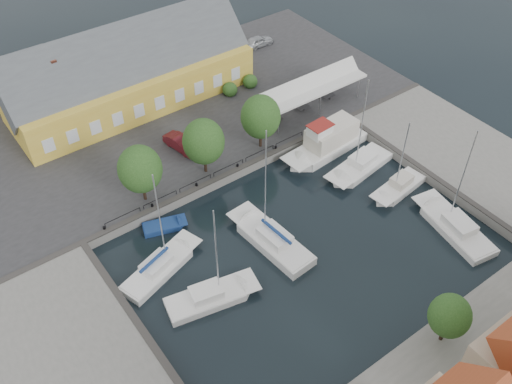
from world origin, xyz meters
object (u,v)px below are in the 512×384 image
(car_red, at_px, (181,143))
(trawler, at_px, (327,143))
(center_sailboat, at_px, (272,241))
(east_boat_b, at_px, (398,188))
(warehouse, at_px, (123,76))
(east_boat_a, at_px, (360,167))
(east_boat_c, at_px, (454,228))
(tent_canopy, at_px, (311,88))
(west_boat_a, at_px, (160,268))
(west_boat_c, at_px, (210,298))
(car_silver, at_px, (259,41))
(launch_nw, at_px, (164,227))

(car_red, distance_m, trawler, 15.81)
(center_sailboat, height_order, east_boat_b, center_sailboat)
(warehouse, xyz_separation_m, east_boat_b, (15.36, -29.42, -4.17))
(east_boat_a, distance_m, east_boat_c, 11.80)
(car_red, distance_m, east_boat_b, 23.16)
(center_sailboat, relative_size, east_boat_b, 1.39)
(tent_canopy, bearing_deg, warehouse, 140.14)
(east_boat_c, height_order, west_boat_a, east_boat_c)
(trawler, bearing_deg, east_boat_c, -83.61)
(east_boat_a, xyz_separation_m, east_boat_c, (1.01, -11.76, -0.00))
(east_boat_a, height_order, west_boat_c, east_boat_a)
(car_red, xyz_separation_m, east_boat_a, (14.04, -12.95, -1.47))
(car_silver, distance_m, east_boat_c, 38.05)
(east_boat_a, distance_m, west_boat_c, 22.52)
(car_red, bearing_deg, east_boat_b, -61.03)
(east_boat_b, relative_size, west_boat_c, 0.86)
(east_boat_c, bearing_deg, east_boat_a, 94.92)
(tent_canopy, height_order, car_silver, tent_canopy)
(warehouse, relative_size, car_red, 6.42)
(east_boat_a, bearing_deg, east_boat_b, -80.12)
(warehouse, height_order, east_boat_a, east_boat_a)
(warehouse, distance_m, east_boat_c, 39.82)
(center_sailboat, distance_m, east_boat_a, 14.27)
(west_boat_c, bearing_deg, car_silver, 47.95)
(car_silver, bearing_deg, center_sailboat, 147.11)
(car_silver, height_order, west_boat_c, west_boat_c)
(car_red, bearing_deg, trawler, -44.03)
(warehouse, height_order, east_boat_b, warehouse)
(car_silver, distance_m, east_boat_b, 31.15)
(car_red, distance_m, west_boat_a, 15.96)
(east_boat_c, bearing_deg, car_red, 121.35)
(trawler, relative_size, west_boat_a, 0.95)
(launch_nw, bearing_deg, west_boat_a, -123.07)
(car_silver, xyz_separation_m, car_red, (-19.88, -13.01, 0.01))
(center_sailboat, relative_size, west_boat_a, 1.16)
(car_silver, height_order, car_red, car_red)
(car_red, distance_m, launch_nw, 10.85)
(tent_canopy, xyz_separation_m, car_silver, (3.78, 15.15, -1.96))
(tent_canopy, relative_size, trawler, 1.30)
(center_sailboat, xyz_separation_m, east_boat_b, (14.80, -1.84, -0.10))
(east_boat_a, relative_size, east_boat_c, 1.02)
(east_boat_c, xyz_separation_m, west_boat_c, (-22.99, 6.87, 0.00))
(east_boat_b, xyz_separation_m, west_boat_c, (-22.81, -0.13, -0.00))
(center_sailboat, relative_size, launch_nw, 2.94)
(trawler, distance_m, east_boat_c, 16.23)
(car_silver, height_order, center_sailboat, center_sailboat)
(car_silver, relative_size, west_boat_a, 0.38)
(car_red, height_order, west_boat_c, west_boat_c)
(warehouse, height_order, tent_canopy, warehouse)
(tent_canopy, bearing_deg, center_sailboat, -139.45)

